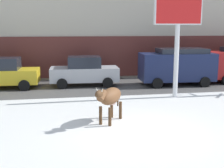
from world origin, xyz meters
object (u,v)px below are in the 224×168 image
at_px(cow_brown, 110,97).
at_px(car_navy_van, 177,66).
at_px(car_silver_sedan, 84,71).
at_px(pedestrian_far_left, 192,64).
at_px(car_yellow_sedan, 3,74).
at_px(billboard, 178,13).
at_px(pedestrian_by_cars, 107,66).

bearing_deg(cow_brown, car_navy_van, 51.20).
height_order(car_silver_sedan, pedestrian_far_left, car_silver_sedan).
bearing_deg(car_yellow_sedan, car_silver_sedan, 0.48).
distance_m(cow_brown, car_silver_sedan, 7.45).
height_order(car_yellow_sedan, car_silver_sedan, same).
bearing_deg(pedestrian_far_left, billboard, -120.59).
xyz_separation_m(car_silver_sedan, car_navy_van, (5.80, -0.72, 0.33)).
height_order(pedestrian_by_cars, pedestrian_far_left, same).
bearing_deg(car_navy_van, car_yellow_sedan, 176.35).
height_order(cow_brown, billboard, billboard).
relative_size(cow_brown, pedestrian_far_left, 1.04).
xyz_separation_m(cow_brown, pedestrian_by_cars, (1.46, 10.15, -0.11)).
xyz_separation_m(car_silver_sedan, pedestrian_by_cars, (1.86, 2.72, -0.03)).
bearing_deg(car_silver_sedan, pedestrian_far_left, 18.01).
relative_size(cow_brown, car_silver_sedan, 0.42).
xyz_separation_m(cow_brown, car_yellow_sedan, (-5.29, 7.40, -0.09)).
height_order(billboard, car_silver_sedan, billboard).
distance_m(pedestrian_by_cars, pedestrian_far_left, 6.49).
bearing_deg(car_navy_van, cow_brown, -128.80).
xyz_separation_m(car_navy_van, pedestrian_far_left, (2.55, 3.44, -0.36)).
bearing_deg(billboard, car_yellow_sedan, 157.79).
xyz_separation_m(billboard, car_silver_sedan, (-4.47, 3.86, -3.41)).
bearing_deg(pedestrian_far_left, car_yellow_sedan, -168.23).
bearing_deg(pedestrian_by_cars, car_yellow_sedan, -157.77).
distance_m(billboard, car_yellow_sedan, 10.66).
bearing_deg(billboard, car_silver_sedan, 139.18).
height_order(car_navy_van, pedestrian_far_left, car_navy_van).
relative_size(car_silver_sedan, pedestrian_by_cars, 2.47).
relative_size(car_yellow_sedan, car_silver_sedan, 1.00).
distance_m(cow_brown, car_yellow_sedan, 9.09).
relative_size(billboard, pedestrian_by_cars, 3.21).
xyz_separation_m(car_yellow_sedan, car_silver_sedan, (4.88, 0.04, 0.00)).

